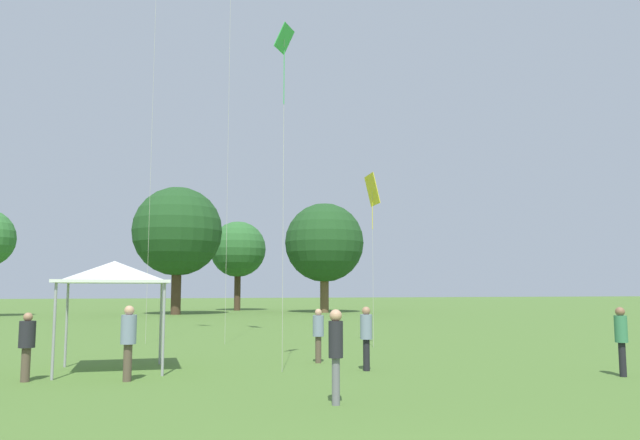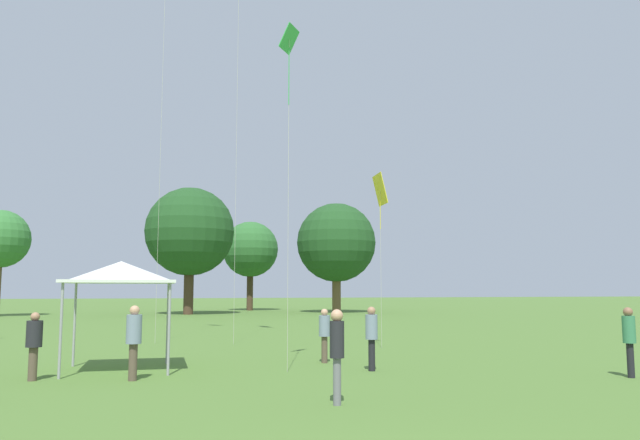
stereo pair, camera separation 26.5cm
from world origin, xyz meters
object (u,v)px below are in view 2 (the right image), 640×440
at_px(person_standing_3, 34,340).
at_px(distant_tree_2, 250,250).
at_px(kite_4, 289,55).
at_px(canopy_tent, 121,273).
at_px(person_standing_5, 629,335).
at_px(person_standing_2, 134,336).
at_px(distant_tree_3, 336,243).
at_px(person_standing_7, 372,332).
at_px(person_standing_0, 324,331).
at_px(distant_tree_1, 0,239).
at_px(person_standing_6, 337,346).
at_px(distant_tree_0, 190,232).
at_px(kite_3, 380,192).

xyz_separation_m(person_standing_3, distant_tree_2, (13.12, 47.99, 5.34)).
bearing_deg(distant_tree_2, person_standing_3, -105.29).
bearing_deg(kite_4, canopy_tent, -28.08).
xyz_separation_m(person_standing_5, canopy_tent, (-12.39, 4.90, 1.59)).
bearing_deg(person_standing_2, person_standing_5, -47.60).
relative_size(person_standing_2, distant_tree_3, 0.17).
height_order(person_standing_7, canopy_tent, canopy_tent).
bearing_deg(person_standing_0, canopy_tent, 131.41).
bearing_deg(person_standing_7, person_standing_5, 93.52).
relative_size(kite_4, distant_tree_2, 1.04).
xyz_separation_m(person_standing_5, person_standing_7, (-5.78, 2.96, -0.02)).
height_order(person_standing_2, distant_tree_1, distant_tree_1).
height_order(person_standing_6, distant_tree_0, distant_tree_0).
bearing_deg(person_standing_7, kite_4, -70.30).
height_order(person_standing_0, person_standing_7, person_standing_7).
distance_m(person_standing_7, distant_tree_3, 42.36).
bearing_deg(distant_tree_1, person_standing_5, -61.42).
relative_size(person_standing_7, distant_tree_0, 0.15).
bearing_deg(distant_tree_0, distant_tree_2, 52.00).
bearing_deg(canopy_tent, person_standing_0, 1.73).
height_order(person_standing_6, kite_4, kite_4).
bearing_deg(distant_tree_3, distant_tree_1, -178.51).
relative_size(person_standing_2, person_standing_3, 1.10).
xyz_separation_m(person_standing_3, person_standing_6, (6.14, -5.02, 0.15)).
relative_size(person_standing_6, kite_4, 0.19).
xyz_separation_m(canopy_tent, distant_tree_3, (18.11, 38.45, 3.94)).
distance_m(distant_tree_0, distant_tree_1, 15.22).
relative_size(person_standing_3, distant_tree_2, 0.18).
xyz_separation_m(person_standing_0, person_standing_3, (-7.80, -1.60, 0.01)).
bearing_deg(distant_tree_2, person_standing_2, -102.51).
bearing_deg(distant_tree_0, person_standing_6, -90.18).
xyz_separation_m(kite_3, distant_tree_0, (-4.95, 33.52, 1.28)).
height_order(kite_4, distant_tree_2, kite_4).
xyz_separation_m(distant_tree_0, distant_tree_2, (6.83, 8.75, -0.92)).
bearing_deg(person_standing_6, person_standing_5, 10.02).
height_order(person_standing_5, distant_tree_2, distant_tree_2).
relative_size(person_standing_5, kite_4, 0.18).
distance_m(person_standing_6, distant_tree_3, 47.31).
bearing_deg(kite_4, distant_tree_2, -107.22).
height_order(distant_tree_0, distant_tree_2, distant_tree_0).
height_order(distant_tree_1, distant_tree_3, distant_tree_3).
relative_size(distant_tree_1, distant_tree_2, 0.94).
xyz_separation_m(person_standing_5, distant_tree_2, (-1.18, 51.47, 5.25)).
xyz_separation_m(person_standing_6, distant_tree_1, (-15.04, 44.14, 5.11)).
bearing_deg(kite_4, person_standing_2, -1.10).
bearing_deg(distant_tree_1, kite_4, -68.83).
bearing_deg(distant_tree_3, person_standing_7, -105.90).
bearing_deg(person_standing_2, kite_4, -26.22).
relative_size(person_standing_3, person_standing_7, 0.95).
xyz_separation_m(person_standing_2, distant_tree_1, (-11.23, 39.76, 5.15)).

